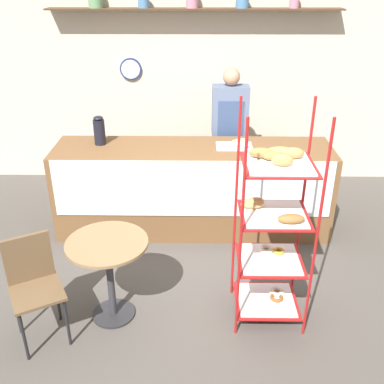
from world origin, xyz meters
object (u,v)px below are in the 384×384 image
object	(u,v)px
coffee_carafe	(99,131)
donut_tray_counter	(237,144)
cafe_chair	(33,279)
cafe_table	(109,261)
pastry_rack	(273,223)
person_worker	(229,134)

from	to	relation	value
coffee_carafe	donut_tray_counter	bearing A→B (deg)	-1.58
cafe_chair	cafe_table	bearing A→B (deg)	-8.28
pastry_rack	cafe_table	xyz separation A→B (m)	(-1.31, -0.07, -0.34)
person_worker	cafe_table	bearing A→B (deg)	-117.75
pastry_rack	coffee_carafe	xyz separation A→B (m)	(-1.65, 1.51, 0.23)
cafe_table	donut_tray_counter	size ratio (longest dim) A/B	1.95
person_worker	cafe_chair	size ratio (longest dim) A/B	1.93
pastry_rack	donut_tray_counter	bearing A→B (deg)	96.56
cafe_table	donut_tray_counter	xyz separation A→B (m)	(1.14, 1.54, 0.44)
person_worker	coffee_carafe	bearing A→B (deg)	-160.86
pastry_rack	coffee_carafe	world-z (taller)	pastry_rack
coffee_carafe	donut_tray_counter	world-z (taller)	coffee_carafe
donut_tray_counter	pastry_rack	bearing A→B (deg)	-83.44
cafe_chair	pastry_rack	bearing A→B (deg)	-20.71
pastry_rack	person_worker	xyz separation A→B (m)	(-0.22, 2.01, 0.03)
cafe_table	cafe_chair	distance (m)	0.59
pastry_rack	cafe_chair	size ratio (longest dim) A/B	2.10
pastry_rack	cafe_table	distance (m)	1.35
cafe_table	coffee_carafe	xyz separation A→B (m)	(-0.34, 1.58, 0.57)
pastry_rack	donut_tray_counter	xyz separation A→B (m)	(-0.17, 1.47, 0.10)
person_worker	cafe_table	distance (m)	2.37
pastry_rack	coffee_carafe	size ratio (longest dim) A/B	5.84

